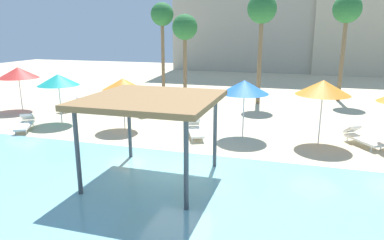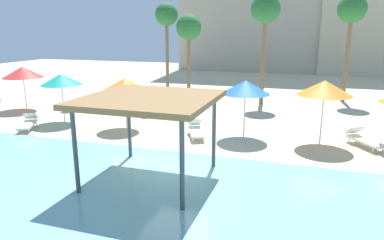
{
  "view_description": "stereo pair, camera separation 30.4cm",
  "coord_description": "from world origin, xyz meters",
  "px_view_note": "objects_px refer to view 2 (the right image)",
  "views": [
    {
      "loc": [
        3.93,
        -11.48,
        4.88
      ],
      "look_at": [
        -0.15,
        2.0,
        1.3
      ],
      "focal_mm": 33.1,
      "sensor_mm": 36.0,
      "label": 1
    },
    {
      "loc": [
        4.22,
        -11.39,
        4.88
      ],
      "look_at": [
        -0.15,
        2.0,
        1.3
      ],
      "focal_mm": 33.1,
      "sensor_mm": 36.0,
      "label": 2
    }
  ],
  "objects_px": {
    "beach_umbrella_red_3": "(23,72)",
    "palm_tree_3": "(265,12)",
    "lounge_chair_0": "(78,105)",
    "lounge_chair_2": "(157,110)",
    "beach_umbrella_blue_2": "(245,87)",
    "lounge_chair_5": "(28,123)",
    "lounge_chair_1": "(196,130)",
    "palm_tree_1": "(352,12)",
    "beach_umbrella_teal_0": "(61,79)",
    "palm_tree_0": "(189,29)",
    "beach_umbrella_orange_4": "(125,84)",
    "palm_tree_2": "(166,17)",
    "lounge_chair_3": "(363,139)",
    "beach_umbrella_orange_7": "(325,88)",
    "shade_pavilion": "(150,102)"
  },
  "relations": [
    {
      "from": "lounge_chair_2",
      "to": "palm_tree_2",
      "type": "height_order",
      "value": "palm_tree_2"
    },
    {
      "from": "beach_umbrella_orange_4",
      "to": "lounge_chair_2",
      "type": "xyz_separation_m",
      "value": [
        0.38,
        3.1,
        -1.95
      ]
    },
    {
      "from": "lounge_chair_0",
      "to": "palm_tree_3",
      "type": "relative_size",
      "value": 0.28
    },
    {
      "from": "lounge_chair_0",
      "to": "palm_tree_1",
      "type": "distance_m",
      "value": 18.96
    },
    {
      "from": "lounge_chair_3",
      "to": "beach_umbrella_red_3",
      "type": "bearing_deg",
      "value": -127.82
    },
    {
      "from": "beach_umbrella_orange_7",
      "to": "lounge_chair_0",
      "type": "relative_size",
      "value": 1.42
    },
    {
      "from": "lounge_chair_2",
      "to": "shade_pavilion",
      "type": "bearing_deg",
      "value": 56.0
    },
    {
      "from": "beach_umbrella_red_3",
      "to": "beach_umbrella_orange_7",
      "type": "bearing_deg",
      "value": -5.73
    },
    {
      "from": "lounge_chair_3",
      "to": "palm_tree_3",
      "type": "bearing_deg",
      "value": -178.9
    },
    {
      "from": "palm_tree_3",
      "to": "palm_tree_2",
      "type": "bearing_deg",
      "value": 153.11
    },
    {
      "from": "palm_tree_1",
      "to": "palm_tree_3",
      "type": "relative_size",
      "value": 1.01
    },
    {
      "from": "beach_umbrella_blue_2",
      "to": "palm_tree_1",
      "type": "distance_m",
      "value": 12.48
    },
    {
      "from": "beach_umbrella_teal_0",
      "to": "beach_umbrella_orange_4",
      "type": "bearing_deg",
      "value": -0.85
    },
    {
      "from": "beach_umbrella_red_3",
      "to": "palm_tree_3",
      "type": "distance_m",
      "value": 15.8
    },
    {
      "from": "palm_tree_1",
      "to": "beach_umbrella_orange_4",
      "type": "bearing_deg",
      "value": -135.41
    },
    {
      "from": "beach_umbrella_red_3",
      "to": "lounge_chair_1",
      "type": "distance_m",
      "value": 12.47
    },
    {
      "from": "beach_umbrella_red_3",
      "to": "beach_umbrella_orange_7",
      "type": "distance_m",
      "value": 17.71
    },
    {
      "from": "beach_umbrella_teal_0",
      "to": "shade_pavilion",
      "type": "bearing_deg",
      "value": -35.83
    },
    {
      "from": "lounge_chair_3",
      "to": "palm_tree_3",
      "type": "height_order",
      "value": "palm_tree_3"
    },
    {
      "from": "beach_umbrella_orange_4",
      "to": "beach_umbrella_orange_7",
      "type": "xyz_separation_m",
      "value": [
        9.41,
        0.24,
        0.22
      ]
    },
    {
      "from": "lounge_chair_1",
      "to": "palm_tree_0",
      "type": "bearing_deg",
      "value": 176.82
    },
    {
      "from": "beach_umbrella_orange_4",
      "to": "palm_tree_1",
      "type": "distance_m",
      "value": 16.13
    },
    {
      "from": "beach_umbrella_blue_2",
      "to": "shade_pavilion",
      "type": "bearing_deg",
      "value": -109.69
    },
    {
      "from": "lounge_chair_0",
      "to": "lounge_chair_2",
      "type": "bearing_deg",
      "value": 113.26
    },
    {
      "from": "beach_umbrella_orange_7",
      "to": "beach_umbrella_blue_2",
      "type": "bearing_deg",
      "value": 179.67
    },
    {
      "from": "lounge_chair_2",
      "to": "palm_tree_1",
      "type": "distance_m",
      "value": 14.56
    },
    {
      "from": "lounge_chair_0",
      "to": "palm_tree_1",
      "type": "xyz_separation_m",
      "value": [
        16.11,
        8.18,
        5.74
      ]
    },
    {
      "from": "beach_umbrella_blue_2",
      "to": "lounge_chair_5",
      "type": "relative_size",
      "value": 1.37
    },
    {
      "from": "beach_umbrella_teal_0",
      "to": "beach_umbrella_red_3",
      "type": "height_order",
      "value": "beach_umbrella_red_3"
    },
    {
      "from": "lounge_chair_5",
      "to": "palm_tree_2",
      "type": "xyz_separation_m",
      "value": [
        1.8,
        14.49,
        5.63
      ]
    },
    {
      "from": "beach_umbrella_blue_2",
      "to": "lounge_chair_5",
      "type": "bearing_deg",
      "value": -169.21
    },
    {
      "from": "beach_umbrella_orange_4",
      "to": "beach_umbrella_orange_7",
      "type": "distance_m",
      "value": 9.42
    },
    {
      "from": "beach_umbrella_red_3",
      "to": "lounge_chair_0",
      "type": "bearing_deg",
      "value": 14.18
    },
    {
      "from": "lounge_chair_5",
      "to": "palm_tree_1",
      "type": "bearing_deg",
      "value": 100.49
    },
    {
      "from": "shade_pavilion",
      "to": "beach_umbrella_orange_4",
      "type": "height_order",
      "value": "shade_pavilion"
    },
    {
      "from": "lounge_chair_0",
      "to": "lounge_chair_1",
      "type": "xyz_separation_m",
      "value": [
        8.82,
        -3.19,
        0.0
      ]
    },
    {
      "from": "lounge_chair_5",
      "to": "palm_tree_2",
      "type": "relative_size",
      "value": 0.27
    },
    {
      "from": "beach_umbrella_red_3",
      "to": "lounge_chair_3",
      "type": "bearing_deg",
      "value": -4.34
    },
    {
      "from": "shade_pavilion",
      "to": "palm_tree_0",
      "type": "relative_size",
      "value": 0.67
    },
    {
      "from": "lounge_chair_0",
      "to": "palm_tree_2",
      "type": "distance_m",
      "value": 11.57
    },
    {
      "from": "lounge_chair_2",
      "to": "palm_tree_3",
      "type": "relative_size",
      "value": 0.27
    },
    {
      "from": "palm_tree_1",
      "to": "beach_umbrella_teal_0",
      "type": "bearing_deg",
      "value": -143.87
    },
    {
      "from": "palm_tree_1",
      "to": "palm_tree_2",
      "type": "height_order",
      "value": "palm_tree_1"
    },
    {
      "from": "lounge_chair_1",
      "to": "lounge_chair_5",
      "type": "bearing_deg",
      "value": -104.08
    },
    {
      "from": "beach_umbrella_blue_2",
      "to": "lounge_chair_0",
      "type": "relative_size",
      "value": 1.35
    },
    {
      "from": "lounge_chair_1",
      "to": "lounge_chair_3",
      "type": "relative_size",
      "value": 1.03
    },
    {
      "from": "beach_umbrella_orange_7",
      "to": "lounge_chair_0",
      "type": "height_order",
      "value": "beach_umbrella_orange_7"
    },
    {
      "from": "beach_umbrella_orange_4",
      "to": "palm_tree_2",
      "type": "xyz_separation_m",
      "value": [
        -2.83,
        12.71,
        3.69
      ]
    },
    {
      "from": "beach_umbrella_blue_2",
      "to": "lounge_chair_1",
      "type": "distance_m",
      "value": 3.03
    },
    {
      "from": "lounge_chair_0",
      "to": "lounge_chair_1",
      "type": "relative_size",
      "value": 1.0
    }
  ]
}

